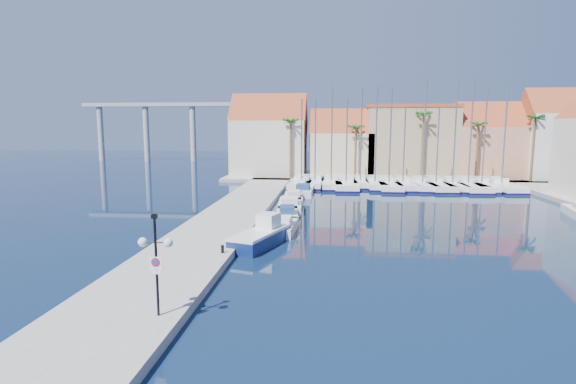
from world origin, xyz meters
name	(u,v)px	position (x,y,z in m)	size (l,w,h in m)	color
ground	(325,262)	(0.00, 0.00, 0.00)	(260.00, 260.00, 0.00)	black
quay_west	(232,215)	(-9.00, 13.50, 0.25)	(6.00, 77.00, 0.50)	gray
shore_north	(389,177)	(10.00, 48.00, 0.25)	(54.00, 16.00, 0.50)	gray
lamp_post	(156,249)	(-7.03, -9.98, 3.42)	(1.51, 0.40, 4.45)	black
bollard	(222,249)	(-6.60, -0.23, 0.75)	(0.20, 0.20, 0.50)	black
fishing_boat	(262,236)	(-4.65, 3.73, 0.72)	(3.93, 6.49, 2.15)	navy
motorboat_west_0	(285,226)	(-3.42, 7.82, 0.51)	(1.93, 5.37, 1.40)	white
motorboat_west_1	(287,215)	(-3.68, 12.77, 0.51)	(2.43, 6.15, 1.40)	white
motorboat_west_2	(290,205)	(-3.91, 17.91, 0.51)	(2.81, 7.45, 1.40)	white
motorboat_west_3	(294,198)	(-3.91, 22.71, 0.51)	(2.49, 6.40, 1.40)	white
motorboat_west_4	(303,191)	(-3.18, 28.64, 0.51)	(2.36, 7.30, 1.40)	white
motorboat_west_5	(302,186)	(-3.58, 32.68, 0.51)	(2.05, 5.20, 1.40)	white
motorboat_west_6	(306,181)	(-3.33, 38.46, 0.51)	(1.79, 5.48, 1.40)	white
sailboat_0	(302,183)	(-3.82, 35.91, 0.56)	(3.45, 11.69, 12.32)	white
sailboat_1	(315,182)	(-1.93, 36.60, 0.59)	(3.25, 9.73, 12.40)	white
sailboat_2	(331,183)	(0.30, 36.34, 0.59)	(3.31, 10.65, 13.95)	white
sailboat_3	(346,184)	(2.41, 35.93, 0.56)	(3.28, 11.99, 12.34)	white
sailboat_4	(360,182)	(4.47, 36.99, 0.65)	(2.22, 8.10, 13.93)	white
sailboat_5	(374,183)	(6.41, 36.05, 0.62)	(3.03, 9.65, 14.04)	white
sailboat_6	(388,184)	(8.31, 35.52, 0.58)	(3.12, 11.35, 13.80)	white
sailboat_7	(402,184)	(10.24, 35.99, 0.56)	(3.29, 10.62, 11.28)	white
sailboat_8	(421,184)	(12.84, 35.64, 0.61)	(2.98, 10.33, 14.81)	white
sailboat_9	(434,185)	(14.65, 35.86, 0.55)	(3.87, 11.90, 11.01)	white
sailboat_10	(451,185)	(16.89, 35.61, 0.61)	(2.95, 10.20, 14.32)	white
sailboat_11	(466,185)	(18.89, 35.67, 0.59)	(3.72, 12.02, 14.97)	white
sailboat_12	(481,185)	(20.84, 35.83, 0.60)	(3.32, 10.29, 13.62)	white
sailboat_13	(499,186)	(23.26, 35.64, 0.58)	(3.65, 11.08, 13.41)	white
building_0	(269,139)	(-10.00, 47.00, 6.52)	(12.30, 9.00, 13.50)	beige
building_1	(342,147)	(2.00, 47.00, 5.30)	(10.30, 8.00, 11.00)	beige
building_2	(409,141)	(13.00, 48.00, 6.26)	(14.20, 10.20, 11.50)	tan
building_3	(487,144)	(25.00, 47.00, 5.86)	(10.30, 8.00, 12.00)	tan
building_4	(549,137)	(34.00, 46.00, 6.97)	(8.30, 8.00, 14.00)	silver
palm_0	(291,123)	(-6.00, 42.00, 9.08)	(2.60, 2.60, 10.15)	brown
palm_1	(356,129)	(4.00, 42.00, 8.14)	(2.60, 2.60, 9.15)	brown
palm_2	(424,117)	(14.00, 42.00, 10.02)	(2.60, 2.60, 11.15)	brown
palm_3	(478,126)	(22.00, 42.00, 8.61)	(2.60, 2.60, 9.65)	brown
palm_4	(535,120)	(30.00, 42.00, 9.55)	(2.60, 2.60, 10.65)	brown
viaduct	(173,120)	(-39.07, 82.00, 10.25)	(48.00, 2.20, 14.45)	#9E9E99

